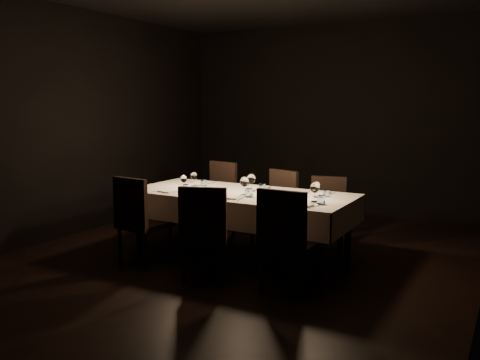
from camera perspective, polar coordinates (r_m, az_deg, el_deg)
The scene contains 14 objects.
room at distance 5.59m, azimuth -0.00°, elevation 6.08°, with size 5.01×6.01×3.01m.
dining_table at distance 5.68m, azimuth -0.00°, elevation -2.13°, with size 2.52×1.12×0.76m.
chair_near_left at distance 5.57m, azimuth -11.30°, elevation -4.10°, with size 0.51×0.51×0.97m.
place_setting_near_left at distance 5.84m, azimuth -6.86°, elevation -0.52°, with size 0.31×0.39×0.16m.
chair_near_center at distance 4.96m, azimuth -3.88°, elevation -5.55°, with size 0.59×0.59×0.97m.
place_setting_near_center at distance 5.41m, azimuth 0.06°, elevation -1.02°, with size 0.38×0.42×0.20m.
chair_near_right at distance 4.66m, azimuth 5.26°, elevation -6.36°, with size 0.48×0.48×0.99m.
place_setting_near_right at distance 5.07m, azimuth 8.05°, elevation -1.74°, with size 0.38×0.42×0.20m.
chair_far_left at distance 6.83m, azimuth -2.56°, elevation -1.66°, with size 0.55×0.55×0.97m.
place_setting_far_left at distance 6.20m, azimuth -4.65°, elevation 0.05°, with size 0.31×0.39×0.17m.
chair_far_center at distance 6.32m, azimuth 4.25°, elevation -2.69°, with size 0.55×0.55×0.93m.
place_setting_far_center at distance 5.81m, azimuth 1.78°, elevation -0.39°, with size 0.37×0.42×0.20m.
chair_far_right at distance 6.17m, azimuth 9.78°, elevation -3.29°, with size 0.50×0.50×0.88m.
place_setting_far_right at distance 5.50m, azimuth 8.96°, elevation -1.10°, with size 0.30×0.39×0.17m.
Camera 1 is at (2.72, -4.88, 1.73)m, focal length 38.00 mm.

